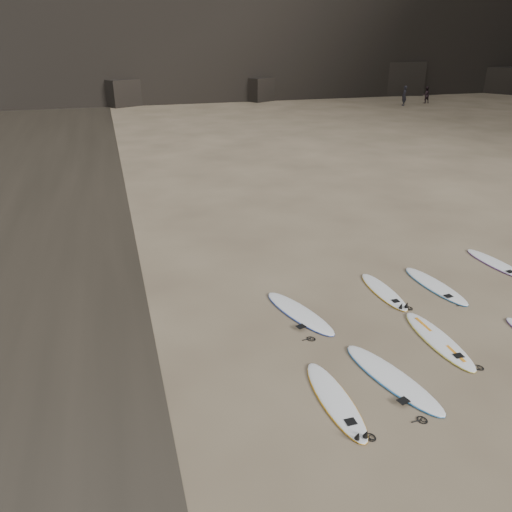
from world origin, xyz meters
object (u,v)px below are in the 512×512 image
(person_a, at_px, (404,96))
(person_b, at_px, (426,95))
(surfboard_1, at_px, (392,378))
(surfboard_5, at_px, (299,312))
(surfboard_6, at_px, (384,291))
(surfboard_0, at_px, (335,399))
(surfboard_2, at_px, (438,339))
(surfboard_8, at_px, (496,263))
(surfboard_7, at_px, (435,285))

(person_a, distance_m, person_b, 3.24)
(person_a, bearing_deg, surfboard_1, -17.97)
(surfboard_1, bearing_deg, surfboard_5, 92.08)
(surfboard_5, bearing_deg, surfboard_6, -8.63)
(person_b, bearing_deg, surfboard_5, 55.00)
(surfboard_0, height_order, surfboard_5, surfboard_5)
(person_b, bearing_deg, surfboard_1, 58.16)
(surfboard_6, bearing_deg, surfboard_5, -171.20)
(surfboard_2, relative_size, surfboard_8, 1.08)
(surfboard_8, bearing_deg, surfboard_7, -169.23)
(surfboard_0, height_order, surfboard_8, surfboard_0)
(surfboard_5, distance_m, surfboard_6, 2.71)
(surfboard_0, relative_size, surfboard_5, 0.94)
(surfboard_7, height_order, person_a, person_a)
(surfboard_1, distance_m, surfboard_2, 2.02)
(surfboard_0, bearing_deg, surfboard_5, 80.77)
(surfboard_0, relative_size, surfboard_1, 0.90)
(surfboard_0, distance_m, surfboard_8, 8.65)
(person_a, bearing_deg, surfboard_8, -13.41)
(surfboard_5, distance_m, person_a, 42.01)
(person_a, bearing_deg, surfboard_0, -19.33)
(surfboard_1, height_order, surfboard_7, surfboard_1)
(surfboard_7, bearing_deg, surfboard_1, -140.61)
(surfboard_5, bearing_deg, surfboard_8, -9.09)
(surfboard_0, relative_size, person_b, 1.51)
(surfboard_0, height_order, surfboard_6, surfboard_0)
(surfboard_1, relative_size, surfboard_2, 1.06)
(surfboard_6, distance_m, person_b, 42.67)
(surfboard_1, distance_m, person_a, 44.04)
(surfboard_5, distance_m, surfboard_8, 7.04)
(surfboard_1, distance_m, surfboard_5, 3.16)
(surfboard_0, relative_size, person_a, 1.32)
(surfboard_2, bearing_deg, person_b, 57.12)
(surfboard_8, bearing_deg, surfboard_0, -154.35)
(surfboard_5, xyz_separation_m, surfboard_7, (4.25, 0.32, -0.00))
(surfboard_5, bearing_deg, surfboard_2, -55.53)
(surfboard_8, relative_size, person_b, 1.46)
(surfboard_5, xyz_separation_m, surfboard_6, (2.67, 0.43, -0.01))
(surfboard_0, height_order, surfboard_1, surfboard_1)
(surfboard_7, height_order, surfboard_8, surfboard_7)
(surfboard_2, bearing_deg, surfboard_6, 90.74)
(surfboard_5, relative_size, person_b, 1.60)
(surfboard_2, xyz_separation_m, person_a, (21.39, 36.50, 0.88))
(surfboard_1, distance_m, surfboard_6, 3.88)
(surfboard_7, bearing_deg, person_b, 51.13)
(surfboard_2, height_order, surfboard_6, surfboard_2)
(surfboard_1, bearing_deg, surfboard_6, 48.39)
(surfboard_2, bearing_deg, surfboard_1, -151.61)
(surfboard_0, xyz_separation_m, person_b, (27.68, 38.66, 0.77))
(surfboard_2, distance_m, surfboard_8, 5.30)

